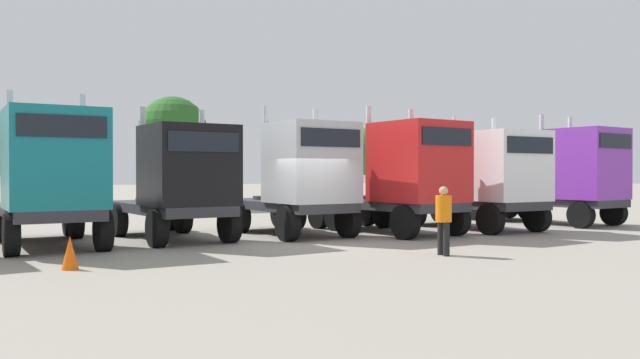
{
  "coord_description": "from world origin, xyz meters",
  "views": [
    {
      "loc": [
        -7.56,
        -17.35,
        2.06
      ],
      "look_at": [
        1.35,
        2.67,
        1.84
      ],
      "focal_mm": 36.19,
      "sensor_mm": 36.0,
      "label": 1
    }
  ],
  "objects": [
    {
      "name": "semi_truck_purple",
      "position": [
        11.95,
        1.92,
        1.95
      ],
      "size": [
        3.68,
        6.67,
        4.38
      ],
      "rotation": [
        0.0,
        0.0,
        -1.38
      ],
      "color": "#333338",
      "rests_on": "ground"
    },
    {
      "name": "semi_truck_black",
      "position": [
        -3.53,
        2.1,
        1.8
      ],
      "size": [
        3.47,
        6.4,
        4.06
      ],
      "rotation": [
        0.0,
        0.0,
        -1.41
      ],
      "color": "#333338",
      "rests_on": "ground"
    },
    {
      "name": "semi_truck_teal",
      "position": [
        -7.11,
        1.56,
        1.97
      ],
      "size": [
        3.24,
        6.5,
        4.34
      ],
      "rotation": [
        0.0,
        0.0,
        -1.45
      ],
      "color": "#333338",
      "rests_on": "ground"
    },
    {
      "name": "semi_truck_silver",
      "position": [
        0.39,
        1.98,
        1.91
      ],
      "size": [
        3.29,
        6.06,
        4.25
      ],
      "rotation": [
        0.0,
        0.0,
        -1.43
      ],
      "color": "#333338",
      "rests_on": "ground"
    },
    {
      "name": "ground",
      "position": [
        0.0,
        0.0,
        0.0
      ],
      "size": [
        200.0,
        200.0,
        0.0
      ],
      "primitive_type": "plane",
      "color": "gray"
    },
    {
      "name": "semi_truck_white",
      "position": [
        7.36,
        1.28,
        1.84
      ],
      "size": [
        3.11,
        6.61,
        4.12
      ],
      "rotation": [
        0.0,
        0.0,
        -1.48
      ],
      "color": "#333338",
      "rests_on": "ground"
    },
    {
      "name": "visitor_in_hivis",
      "position": [
        1.81,
        -3.91,
        1.0
      ],
      "size": [
        0.43,
        0.45,
        1.73
      ],
      "rotation": [
        0.0,
        0.0,
        6.21
      ],
      "color": "black",
      "rests_on": "ground"
    },
    {
      "name": "semi_truck_red",
      "position": [
        3.85,
        1.11,
        1.97
      ],
      "size": [
        3.52,
        6.36,
        4.32
      ],
      "rotation": [
        0.0,
        0.0,
        -1.4
      ],
      "color": "#333338",
      "rests_on": "ground"
    },
    {
      "name": "traffic_cone_near",
      "position": [
        -6.85,
        -2.64,
        0.36
      ],
      "size": [
        0.36,
        0.36,
        0.72
      ],
      "primitive_type": "cone",
      "color": "#F2590C",
      "rests_on": "ground"
    },
    {
      "name": "oak_far_right",
      "position": [
        11.05,
        17.13,
        3.35
      ],
      "size": [
        2.93,
        2.93,
        4.85
      ],
      "color": "#4C3823",
      "rests_on": "ground"
    },
    {
      "name": "oak_far_centre",
      "position": [
        -0.25,
        19.84,
        4.49
      ],
      "size": [
        3.91,
        3.91,
        6.46
      ],
      "color": "#4C3823",
      "rests_on": "ground"
    }
  ]
}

